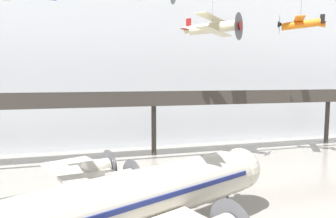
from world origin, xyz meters
TOP-DOWN VIEW (x-y plane):
  - hangar_back_wall at (0.00, 35.33)m, footprint 140.00×3.00m
  - mezzanine_walkway at (0.00, 27.53)m, footprint 110.00×3.20m
  - airliner_silver_main at (-6.97, 4.64)m, footprint 23.66×27.70m
  - suspended_plane_orange_highwing at (17.46, 20.28)m, footprint 5.79×6.28m
  - suspended_plane_cream_biplane at (5.84, 21.57)m, footprint 7.61×7.58m

SIDE VIEW (x-z plane):
  - airliner_silver_main at x=-6.97m, z-range -1.52..8.58m
  - mezzanine_walkway at x=0.00m, z-range 3.02..12.34m
  - hangar_back_wall at x=0.00m, z-range 0.00..28.30m
  - suspended_plane_cream_biplane at x=5.84m, z-range 13.57..20.82m
  - suspended_plane_orange_highwing at x=17.46m, z-range 15.01..20.89m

